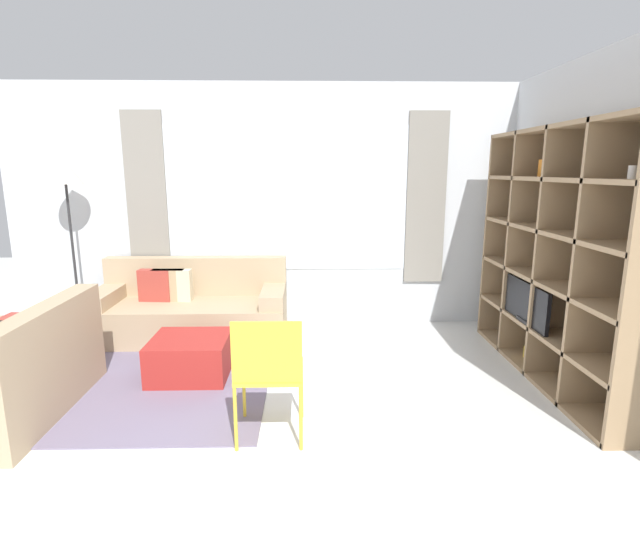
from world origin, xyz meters
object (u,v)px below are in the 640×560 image
ottoman (191,357)px  floor_lamp (66,182)px  folding_chair (269,367)px  shelving_unit (562,258)px  couch_main (191,310)px  couch_side (10,376)px

ottoman → floor_lamp: (-1.51, 1.26, 1.47)m
floor_lamp → folding_chair: 3.45m
shelving_unit → floor_lamp: bearing=164.2°
couch_main → folding_chair: (1.00, -2.17, 0.22)m
shelving_unit → couch_side: 4.42m
couch_main → floor_lamp: 1.86m
shelving_unit → ottoman: shelving_unit is taller
ottoman → folding_chair: 1.36m
shelving_unit → ottoman: size_ratio=3.70×
shelving_unit → floor_lamp: (-4.67, 1.32, 0.59)m
ottoman → couch_side: bearing=-150.7°
ottoman → floor_lamp: 2.46m
couch_main → ottoman: size_ratio=3.05×
couch_side → ottoman: couch_side is taller
couch_side → floor_lamp: bearing=-169.7°
couch_side → folding_chair: folding_chair is taller
couch_main → folding_chair: bearing=-65.2°
shelving_unit → couch_side: bearing=-172.1°
floor_lamp → ottoman: bearing=-40.0°
couch_main → ottoman: bearing=-77.8°
couch_main → ottoman: 1.13m
ottoman → floor_lamp: size_ratio=0.35×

